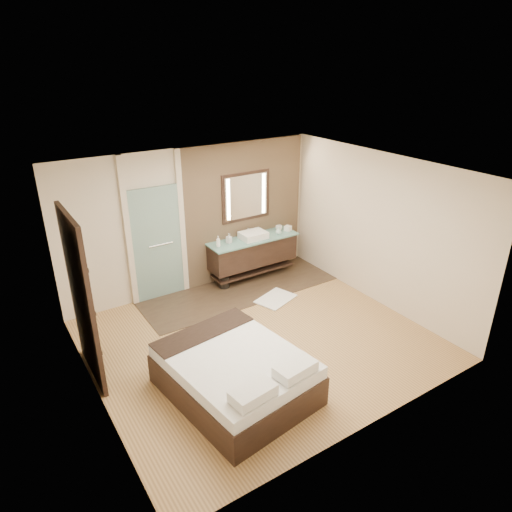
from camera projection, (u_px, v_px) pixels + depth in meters
floor at (259, 340)px, 7.26m from camera, size 5.00×5.00×0.00m
tile_strip at (240, 290)px, 8.79m from camera, size 3.80×1.30×0.01m
stone_wall at (245, 210)px, 8.95m from camera, size 2.60×0.08×2.70m
vanity at (253, 251)px, 9.04m from camera, size 1.85×0.55×0.88m
mirror_unit at (246, 196)px, 8.79m from camera, size 1.06×0.04×0.96m
frosted_door at (157, 239)px, 8.12m from camera, size 1.10×0.12×2.70m
shoji_partition at (82, 298)px, 6.03m from camera, size 0.06×1.20×2.40m
bed at (236, 374)px, 6.01m from camera, size 1.77×2.10×0.74m
bath_mat at (276, 299)px, 8.44m from camera, size 0.84×0.71×0.02m
waste_bin at (224, 282)px, 8.83m from camera, size 0.24×0.24×0.25m
tissue_box at (288, 228)px, 9.28m from camera, size 0.16×0.16×0.10m
soap_bottle_a at (218, 241)px, 8.48m from camera, size 0.11×0.11×0.21m
soap_bottle_b at (229, 238)px, 8.66m from camera, size 0.11×0.11×0.19m
soap_bottle_c at (279, 231)px, 9.08m from camera, size 0.15×0.15×0.15m
cup at (279, 228)px, 9.29m from camera, size 0.18×0.18×0.11m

